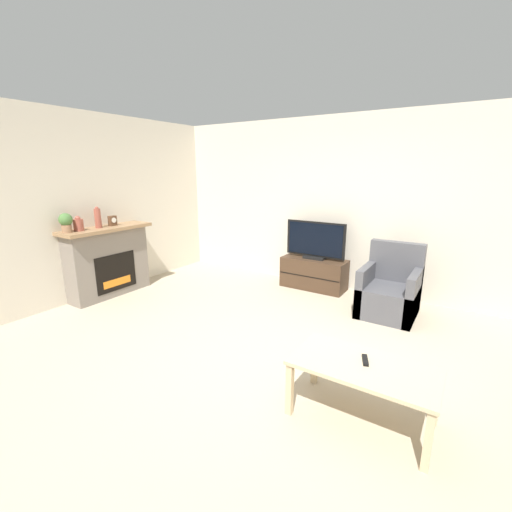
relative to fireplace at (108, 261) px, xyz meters
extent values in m
plane|color=tan|center=(3.11, -0.29, -0.54)|extent=(24.00, 24.00, 0.00)
cube|color=beige|center=(3.11, 2.27, 0.81)|extent=(12.00, 0.06, 2.70)
cube|color=beige|center=(-0.21, -0.29, 0.81)|extent=(0.06, 12.00, 2.70)
cube|color=slate|center=(0.00, 0.00, -0.03)|extent=(0.35, 1.21, 1.01)
cube|color=black|center=(0.17, 0.00, -0.16)|extent=(0.01, 0.67, 0.56)
cube|color=orange|center=(0.18, 0.00, -0.31)|extent=(0.01, 0.47, 0.11)
cube|color=#93704C|center=(0.03, 0.00, 0.50)|extent=(0.47, 1.33, 0.05)
cylinder|color=#994C3D|center=(0.02, -0.40, 0.60)|extent=(0.13, 0.13, 0.16)
sphere|color=#994C3D|center=(0.02, -0.40, 0.69)|extent=(0.07, 0.07, 0.07)
cylinder|color=#994C3D|center=(0.02, -0.10, 0.66)|extent=(0.09, 0.09, 0.28)
sphere|color=#994C3D|center=(0.02, -0.10, 0.81)|extent=(0.05, 0.05, 0.05)
cube|color=brown|center=(0.02, 0.13, 0.60)|extent=(0.07, 0.11, 0.15)
cylinder|color=white|center=(0.05, 0.13, 0.61)|extent=(0.00, 0.08, 0.08)
cylinder|color=#936B4C|center=(0.02, -0.57, 0.58)|extent=(0.12, 0.12, 0.11)
sphere|color=#477038|center=(0.02, -0.57, 0.70)|extent=(0.17, 0.17, 0.17)
cube|color=#422D1E|center=(2.53, 1.98, -0.29)|extent=(1.03, 0.43, 0.50)
cube|color=black|center=(2.53, 1.76, -0.29)|extent=(1.01, 0.01, 0.01)
cube|color=black|center=(2.53, 1.98, -0.03)|extent=(0.34, 0.18, 0.04)
cube|color=black|center=(2.53, 1.98, 0.27)|extent=(0.98, 0.03, 0.56)
cube|color=black|center=(2.53, 1.97, 0.27)|extent=(0.90, 0.01, 0.50)
cube|color=#4C4C51|center=(3.79, 1.52, -0.34)|extent=(0.70, 0.76, 0.40)
cube|color=#4C4C51|center=(3.79, 1.83, 0.13)|extent=(0.70, 0.14, 0.54)
cube|color=#4C4C51|center=(3.49, 1.52, -0.22)|extent=(0.10, 0.76, 0.64)
cube|color=#4C4C51|center=(4.09, 1.52, -0.22)|extent=(0.10, 0.76, 0.64)
cube|color=#CCB289|center=(4.07, -0.65, -0.08)|extent=(1.06, 0.57, 0.03)
cube|color=#CCB289|center=(3.58, -0.89, -0.32)|extent=(0.05, 0.05, 0.45)
cube|color=#CCB289|center=(4.56, -0.89, -0.32)|extent=(0.05, 0.05, 0.45)
cube|color=#CCB289|center=(3.58, -0.40, -0.32)|extent=(0.05, 0.05, 0.45)
cube|color=#CCB289|center=(4.56, -0.40, -0.32)|extent=(0.05, 0.05, 0.45)
cube|color=black|center=(4.06, -0.60, -0.06)|extent=(0.09, 0.15, 0.02)
camera|label=1|loc=(4.62, -3.00, 1.35)|focal=24.00mm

